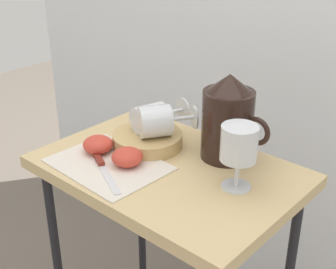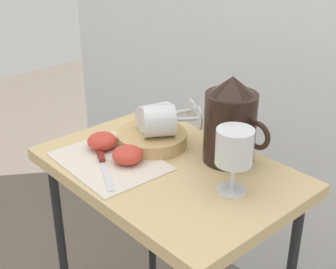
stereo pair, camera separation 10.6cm
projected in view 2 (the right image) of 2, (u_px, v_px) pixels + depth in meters
curtain_drape at (309, 36)px, 1.33m from camera, size 2.40×0.03×1.89m
table at (168, 195)px, 1.13m from camera, size 0.60×0.41×0.73m
linen_napkin at (110, 161)px, 1.11m from camera, size 0.27×0.21×0.00m
basket_tray at (152, 139)px, 1.18m from camera, size 0.18×0.18×0.03m
pitcher at (230, 127)px, 1.08m from camera, size 0.17×0.12×0.21m
wine_glass_upright at (234, 150)px, 0.95m from camera, size 0.08×0.08×0.14m
wine_glass_tipped_near at (157, 117)px, 1.18m from camera, size 0.10×0.16×0.07m
wine_glass_tipped_far at (161, 121)px, 1.14m from camera, size 0.14×0.16×0.08m
apple_half_left at (102, 141)px, 1.15m from camera, size 0.07×0.07×0.04m
apple_half_right at (128, 155)px, 1.09m from camera, size 0.07×0.07×0.04m
knife at (102, 160)px, 1.10m from camera, size 0.20×0.11×0.01m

